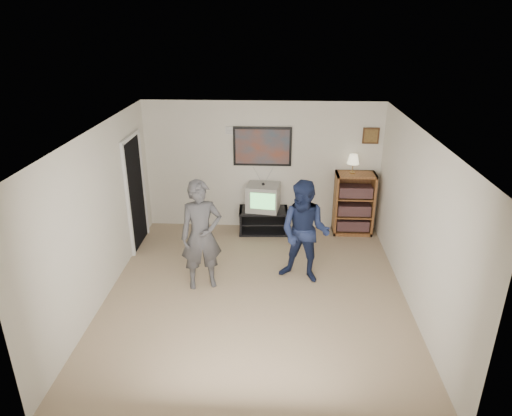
# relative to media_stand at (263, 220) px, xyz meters

# --- Properties ---
(room_shell) EXTENTS (4.51, 5.00, 2.51)m
(room_shell) POSITION_rel_media_stand_xyz_m (-0.04, -1.88, 1.02)
(room_shell) COLOR #887356
(room_shell) RESTS_ON ground
(media_stand) EXTENTS (0.96, 0.56, 0.47)m
(media_stand) POSITION_rel_media_stand_xyz_m (0.00, 0.00, 0.00)
(media_stand) COLOR black
(media_stand) RESTS_ON room_shell
(crt_television) EXTENTS (0.66, 0.58, 0.50)m
(crt_television) POSITION_rel_media_stand_xyz_m (-0.01, 0.00, 0.49)
(crt_television) COLOR #9E9E99
(crt_television) RESTS_ON media_stand
(bookshelf) EXTENTS (0.74, 0.42, 1.21)m
(bookshelf) POSITION_rel_media_stand_xyz_m (1.72, 0.05, 0.37)
(bookshelf) COLOR brown
(bookshelf) RESTS_ON room_shell
(table_lamp) EXTENTS (0.22, 0.22, 0.36)m
(table_lamp) POSITION_rel_media_stand_xyz_m (1.65, 0.07, 1.15)
(table_lamp) COLOR #FFF3C1
(table_lamp) RESTS_ON bookshelf
(person_tall) EXTENTS (0.73, 0.58, 1.73)m
(person_tall) POSITION_rel_media_stand_xyz_m (-0.87, -1.99, 0.63)
(person_tall) COLOR #404044
(person_tall) RESTS_ON room_shell
(person_short) EXTENTS (0.97, 0.86, 1.66)m
(person_short) POSITION_rel_media_stand_xyz_m (0.69, -1.73, 0.59)
(person_short) COLOR #192345
(person_short) RESTS_ON room_shell
(controller_left) EXTENTS (0.07, 0.12, 0.03)m
(controller_left) POSITION_rel_media_stand_xyz_m (-0.90, -1.78, 0.87)
(controller_left) COLOR white
(controller_left) RESTS_ON person_tall
(controller_right) EXTENTS (0.07, 0.14, 0.04)m
(controller_right) POSITION_rel_media_stand_xyz_m (0.74, -1.52, 0.82)
(controller_right) COLOR white
(controller_right) RESTS_ON person_short
(poster) EXTENTS (1.10, 0.03, 0.75)m
(poster) POSITION_rel_media_stand_xyz_m (-0.04, 0.25, 1.42)
(poster) COLOR black
(poster) RESTS_ON room_shell
(air_vent) EXTENTS (0.28, 0.02, 0.14)m
(air_vent) POSITION_rel_media_stand_xyz_m (-0.59, 0.25, 1.72)
(air_vent) COLOR white
(air_vent) RESTS_ON room_shell
(small_picture) EXTENTS (0.30, 0.03, 0.30)m
(small_picture) POSITION_rel_media_stand_xyz_m (1.96, 0.25, 1.65)
(small_picture) COLOR #422B15
(small_picture) RESTS_ON room_shell
(doorway) EXTENTS (0.03, 0.85, 2.00)m
(doorway) POSITION_rel_media_stand_xyz_m (-2.27, -0.63, 0.77)
(doorway) COLOR black
(doorway) RESTS_ON room_shell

